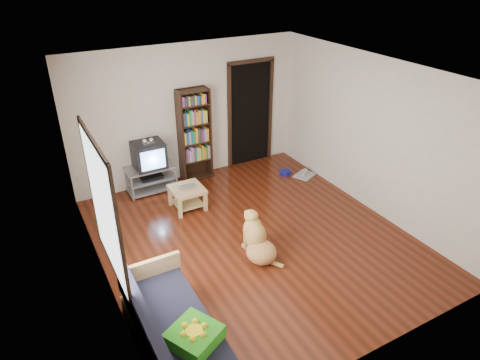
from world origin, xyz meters
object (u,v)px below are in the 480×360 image
sofa (172,332)px  coffee_table (187,194)px  bookshelf (194,130)px  tv_stand (151,178)px  green_cushion (194,336)px  dog_bowl (285,172)px  laptop (187,188)px  grey_rag (305,175)px  dog (257,241)px  crt_tv (148,154)px

sofa → coffee_table: 3.04m
bookshelf → tv_stand: bearing=-174.4°
green_cushion → dog_bowl: size_ratio=2.16×
laptop → grey_rag: bearing=6.1°
grey_rag → dog: size_ratio=0.47×
bookshelf → dog: (-0.22, -2.72, -0.74)m
laptop → bookshelf: bookshelf is taller
laptop → crt_tv: crt_tv is taller
crt_tv → coffee_table: size_ratio=1.05×
laptop → dog_bowl: bearing=12.5°
bookshelf → sofa: (-1.92, -3.72, -0.74)m
laptop → crt_tv: (-0.35, 0.94, 0.33)m
tv_stand → coffee_table: size_ratio=1.64×
dog → coffee_table: bearing=102.4°
dog_bowl → coffee_table: size_ratio=0.40×
green_cushion → dog: 2.11m
laptop → dog: (0.38, -1.70, -0.15)m
dog_bowl → bookshelf: bookshelf is taller
dog → dog_bowl: bearing=46.8°
laptop → crt_tv: bearing=116.0°
tv_stand → coffee_table: 0.96m
grey_rag → coffee_table: (-2.53, 0.01, 0.27)m
sofa → dog: 1.98m
tv_stand → crt_tv: size_ratio=1.55×
grey_rag → green_cushion: bearing=-140.3°
sofa → dog: sofa is taller
green_cushion → coffee_table: bearing=41.5°
grey_rag → tv_stand: 3.03m
dog_bowl → crt_tv: bearing=165.3°
crt_tv → coffee_table: crt_tv is taller
tv_stand → bookshelf: bearing=5.6°
laptop → tv_stand: 1.00m
green_cushion → sofa: sofa is taller
tv_stand → crt_tv: 0.47m
grey_rag → dog: 2.76m
dog_bowl → crt_tv: 2.76m
grey_rag → sofa: sofa is taller
tv_stand → laptop: bearing=-69.2°
tv_stand → crt_tv: bearing=90.0°
coffee_table → dog: dog is taller
grey_rag → crt_tv: 3.11m
dog_bowl → crt_tv: crt_tv is taller
laptop → dog: bearing=-71.7°
green_cushion → dog: bearing=13.5°
laptop → tv_stand: bearing=116.4°
bookshelf → coffee_table: bearing=-121.3°
dog_bowl → crt_tv: (-2.58, 0.68, 0.70)m
crt_tv → dog: bearing=-74.5°
crt_tv → dog: crt_tv is taller
dog_bowl → dog: bearing=-133.2°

